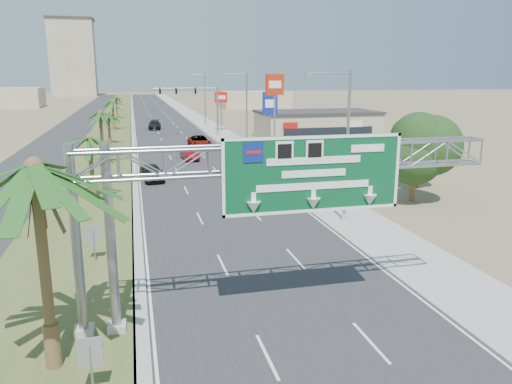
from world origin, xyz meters
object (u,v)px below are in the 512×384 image
at_px(palm_near, 34,168).
at_px(car_far, 155,125).
at_px(car_left_lane, 152,173).
at_px(pole_sign_blue, 270,106).
at_px(store_building, 317,125).
at_px(pole_sign_red_near, 275,90).
at_px(signal_mast, 205,106).
at_px(pole_sign_red_far, 221,100).
at_px(car_mid_lane, 190,153).
at_px(sign_gantry, 272,173).
at_px(car_right_lane, 199,142).

distance_m(palm_near, car_far, 78.05).
relative_size(car_left_lane, pole_sign_blue, 0.59).
relative_size(store_building, car_left_lane, 3.92).
bearing_deg(pole_sign_red_near, pole_sign_blue, 79.28).
relative_size(signal_mast, pole_sign_red_far, 1.46).
distance_m(car_left_lane, pole_sign_red_near, 19.17).
relative_size(palm_near, pole_sign_red_far, 1.18).
bearing_deg(palm_near, pole_sign_blue, 66.45).
xyz_separation_m(palm_near, pole_sign_blue, (20.50, 47.04, -1.13)).
xyz_separation_m(signal_mast, pole_sign_blue, (6.13, -16.94, 0.95)).
height_order(car_left_lane, pole_sign_blue, pole_sign_blue).
distance_m(store_building, car_mid_lane, 27.12).
height_order(store_building, pole_sign_blue, pole_sign_blue).
height_order(palm_near, pole_sign_red_far, palm_near).
distance_m(palm_near, pole_sign_red_near, 44.98).
distance_m(sign_gantry, car_far, 75.77).
height_order(palm_near, car_right_lane, palm_near).
relative_size(car_left_lane, car_mid_lane, 0.99).
xyz_separation_m(sign_gantry, pole_sign_blue, (12.37, 45.11, -0.25)).
xyz_separation_m(car_left_lane, pole_sign_red_far, (13.70, 40.11, 4.73)).
relative_size(car_left_lane, pole_sign_red_near, 0.46).
distance_m(pole_sign_red_near, pole_sign_red_far, 30.40).
height_order(store_building, car_far, store_building).
bearing_deg(signal_mast, car_left_lane, -106.57).
bearing_deg(car_left_lane, car_far, 79.07).
xyz_separation_m(palm_near, car_far, (6.90, 77.51, -6.14)).
distance_m(car_mid_lane, pole_sign_red_far, 30.57).
relative_size(car_right_lane, car_far, 1.06).
xyz_separation_m(car_far, pole_sign_red_near, (12.39, -36.89, 7.20)).
bearing_deg(signal_mast, car_far, 118.89).
bearing_deg(car_left_lane, signal_mast, 65.45).
bearing_deg(store_building, sign_gantry, -112.36).
distance_m(signal_mast, pole_sign_blue, 18.04).
height_order(car_far, pole_sign_blue, pole_sign_blue).
relative_size(car_right_lane, pole_sign_blue, 0.74).
relative_size(car_left_lane, car_far, 0.84).
bearing_deg(sign_gantry, car_left_lane, 97.19).
height_order(car_left_lane, car_right_lane, car_right_lane).
height_order(sign_gantry, signal_mast, signal_mast).
relative_size(sign_gantry, car_far, 3.06).
distance_m(signal_mast, car_left_lane, 34.87).
bearing_deg(car_right_lane, store_building, 16.40).
distance_m(palm_near, signal_mast, 65.60).
distance_m(palm_near, pole_sign_red_far, 73.21).
relative_size(store_building, pole_sign_red_far, 2.55).
distance_m(car_left_lane, pole_sign_blue, 23.36).
xyz_separation_m(store_building, car_far, (-24.30, 19.51, -1.21)).
bearing_deg(car_right_lane, car_mid_lane, -105.93).
xyz_separation_m(palm_near, signal_mast, (14.37, 63.97, -2.08)).
distance_m(store_building, car_right_lane, 20.48).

